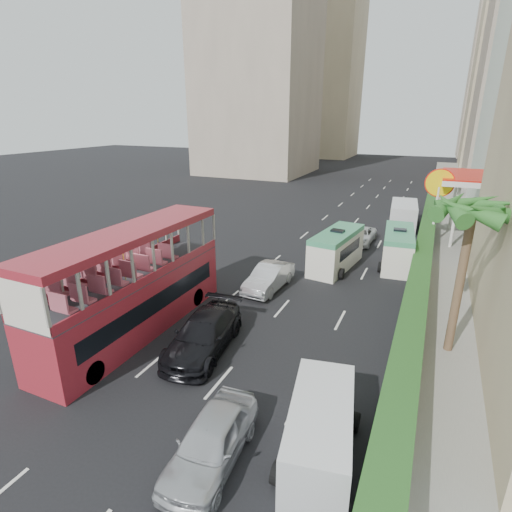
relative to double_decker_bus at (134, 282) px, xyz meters
The scene contains 18 objects.
ground_plane 6.51m from the double_decker_bus, ahead, with size 200.00×200.00×0.00m, color black.
double_decker_bus is the anchor object (origin of this frame).
car_silver_lane_a 8.55m from the double_decker_bus, 61.12° to the left, with size 1.57×4.49×1.48m, color silver.
car_silver_lane_b 9.38m from the double_decker_bus, 36.57° to the right, with size 1.75×4.36×1.49m, color silver.
car_black 4.62m from the double_decker_bus, ahead, with size 2.22×5.46×1.59m, color black.
van_asset 20.27m from the double_decker_bus, 68.92° to the left, with size 2.05×4.44×1.23m, color silver.
minibus_near 14.14m from the double_decker_bus, 61.35° to the left, with size 1.92×5.76×2.55m, color silver.
minibus_far 18.03m from the double_decker_bus, 54.14° to the left, with size 1.87×5.62×2.49m, color silver.
panel_van_near 10.96m from the double_decker_bus, 20.58° to the right, with size 1.83×4.58×1.83m, color silver.
panel_van_far 27.41m from the double_decker_bus, 68.67° to the left, with size 2.27×5.66×2.27m, color silver.
sidewalk 29.26m from the double_decker_bus, 59.04° to the left, with size 6.00×120.00×0.18m, color #99968C.
kerb_wall 18.66m from the double_decker_bus, 48.93° to the left, with size 0.30×44.00×1.00m, color silver.
hedge 18.60m from the double_decker_bus, 48.93° to the left, with size 1.10×44.00×0.70m, color #2D6626.
palm_tree 14.39m from the double_decker_bus, 16.16° to the left, with size 0.36×0.36×6.40m, color brown.
shell_station 28.02m from the double_decker_bus, 55.18° to the left, with size 6.50×8.00×5.50m, color silver.
tower_far_b 107.94m from the double_decker_bus, 77.53° to the left, with size 14.00×14.00×40.00m, color #B2A08C.
tower_left_a 62.45m from the double_decker_bus, 108.12° to the left, with size 18.00×18.00×52.00m, color #B2A08C.
tower_left_b 93.68m from the double_decker_bus, 100.08° to the left, with size 16.00×16.00×46.00m, color #C1AE8A.
Camera 1 is at (6.33, -13.40, 9.94)m, focal length 28.00 mm.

